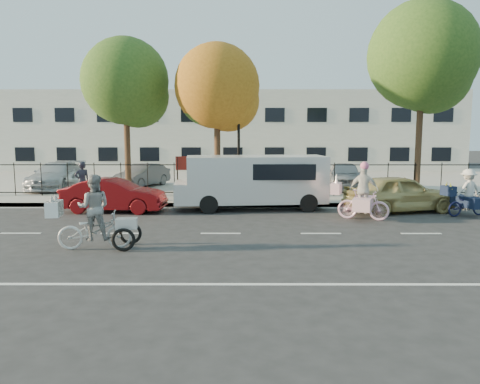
{
  "coord_description": "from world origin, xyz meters",
  "views": [
    {
      "loc": [
        0.62,
        -13.71,
        3.04
      ],
      "look_at": [
        0.58,
        1.2,
        1.1
      ],
      "focal_mm": 35.0,
      "sensor_mm": 36.0,
      "label": 1
    }
  ],
  "objects_px": {
    "lamppost": "(239,130)",
    "lot_car_a": "(56,175)",
    "red_sedan": "(114,195)",
    "gold_sedan": "(399,193)",
    "bull_bike": "(467,197)",
    "lot_car_b": "(60,174)",
    "white_van": "(253,180)",
    "lot_car_d": "(345,176)",
    "lot_car_c": "(142,175)",
    "zebra_trike": "(95,220)",
    "pedestrian": "(82,181)",
    "unicorn_bike": "(362,198)"
  },
  "relations": [
    {
      "from": "pedestrian",
      "to": "lot_car_a",
      "type": "xyz_separation_m",
      "value": [
        -2.77,
        4.31,
        -0.16
      ]
    },
    {
      "from": "bull_bike",
      "to": "red_sedan",
      "type": "height_order",
      "value": "bull_bike"
    },
    {
      "from": "red_sedan",
      "to": "zebra_trike",
      "type": "bearing_deg",
      "value": -166.12
    },
    {
      "from": "white_van",
      "to": "lot_car_a",
      "type": "height_order",
      "value": "white_van"
    },
    {
      "from": "bull_bike",
      "to": "gold_sedan",
      "type": "height_order",
      "value": "bull_bike"
    },
    {
      "from": "white_van",
      "to": "pedestrian",
      "type": "xyz_separation_m",
      "value": [
        -7.06,
        1.02,
        -0.17
      ]
    },
    {
      "from": "red_sedan",
      "to": "lot_car_b",
      "type": "distance_m",
      "value": 8.33
    },
    {
      "from": "white_van",
      "to": "lot_car_d",
      "type": "height_order",
      "value": "white_van"
    },
    {
      "from": "zebra_trike",
      "to": "white_van",
      "type": "distance_m",
      "value": 7.65
    },
    {
      "from": "lot_car_b",
      "to": "bull_bike",
      "type": "bearing_deg",
      "value": -43.31
    },
    {
      "from": "unicorn_bike",
      "to": "lot_car_d",
      "type": "xyz_separation_m",
      "value": [
        1.01,
        7.43,
        0.09
      ]
    },
    {
      "from": "pedestrian",
      "to": "lot_car_b",
      "type": "xyz_separation_m",
      "value": [
        -2.94,
        5.15,
        -0.18
      ]
    },
    {
      "from": "zebra_trike",
      "to": "white_van",
      "type": "xyz_separation_m",
      "value": [
        4.26,
        6.34,
        0.4
      ]
    },
    {
      "from": "bull_bike",
      "to": "lot_car_d",
      "type": "distance_m",
      "value": 7.32
    },
    {
      "from": "gold_sedan",
      "to": "pedestrian",
      "type": "height_order",
      "value": "pedestrian"
    },
    {
      "from": "unicorn_bike",
      "to": "bull_bike",
      "type": "height_order",
      "value": "unicorn_bike"
    },
    {
      "from": "lamppost",
      "to": "zebra_trike",
      "type": "bearing_deg",
      "value": -113.06
    },
    {
      "from": "pedestrian",
      "to": "lot_car_c",
      "type": "distance_m",
      "value": 5.31
    },
    {
      "from": "unicorn_bike",
      "to": "gold_sedan",
      "type": "xyz_separation_m",
      "value": [
        1.8,
        1.56,
        -0.03
      ]
    },
    {
      "from": "zebra_trike",
      "to": "white_van",
      "type": "height_order",
      "value": "white_van"
    },
    {
      "from": "lamppost",
      "to": "lot_car_a",
      "type": "xyz_separation_m",
      "value": [
        -9.26,
        3.03,
        -2.29
      ]
    },
    {
      "from": "bull_bike",
      "to": "pedestrian",
      "type": "height_order",
      "value": "pedestrian"
    },
    {
      "from": "lamppost",
      "to": "lot_car_a",
      "type": "height_order",
      "value": "lamppost"
    },
    {
      "from": "pedestrian",
      "to": "lot_car_a",
      "type": "distance_m",
      "value": 5.13
    },
    {
      "from": "unicorn_bike",
      "to": "bull_bike",
      "type": "bearing_deg",
      "value": -58.54
    },
    {
      "from": "lamppost",
      "to": "white_van",
      "type": "height_order",
      "value": "lamppost"
    },
    {
      "from": "lot_car_a",
      "to": "lot_car_b",
      "type": "relative_size",
      "value": 0.98
    },
    {
      "from": "zebra_trike",
      "to": "bull_bike",
      "type": "xyz_separation_m",
      "value": [
        11.92,
        4.8,
        -0.07
      ]
    },
    {
      "from": "lamppost",
      "to": "lot_car_d",
      "type": "relative_size",
      "value": 1.08
    },
    {
      "from": "lot_car_a",
      "to": "unicorn_bike",
      "type": "bearing_deg",
      "value": -30.33
    },
    {
      "from": "lot_car_c",
      "to": "lamppost",
      "type": "bearing_deg",
      "value": -15.51
    },
    {
      "from": "lamppost",
      "to": "lot_car_c",
      "type": "height_order",
      "value": "lamppost"
    },
    {
      "from": "zebra_trike",
      "to": "gold_sedan",
      "type": "height_order",
      "value": "zebra_trike"
    },
    {
      "from": "red_sedan",
      "to": "gold_sedan",
      "type": "distance_m",
      "value": 10.8
    },
    {
      "from": "gold_sedan",
      "to": "white_van",
      "type": "bearing_deg",
      "value": 67.9
    },
    {
      "from": "lot_car_b",
      "to": "red_sedan",
      "type": "bearing_deg",
      "value": -75.27
    },
    {
      "from": "zebra_trike",
      "to": "lot_car_a",
      "type": "distance_m",
      "value": 12.94
    },
    {
      "from": "pedestrian",
      "to": "lot_car_d",
      "type": "bearing_deg",
      "value": 170.61
    },
    {
      "from": "zebra_trike",
      "to": "unicorn_bike",
      "type": "xyz_separation_m",
      "value": [
        7.97,
        4.08,
        -0.01
      ]
    },
    {
      "from": "gold_sedan",
      "to": "bull_bike",
      "type": "bearing_deg",
      "value": -126.19
    },
    {
      "from": "gold_sedan",
      "to": "lot_car_a",
      "type": "height_order",
      "value": "lot_car_a"
    },
    {
      "from": "white_van",
      "to": "red_sedan",
      "type": "distance_m",
      "value": 5.36
    },
    {
      "from": "zebra_trike",
      "to": "pedestrian",
      "type": "xyz_separation_m",
      "value": [
        -2.8,
        7.36,
        0.23
      ]
    },
    {
      "from": "lot_car_d",
      "to": "white_van",
      "type": "bearing_deg",
      "value": -123.95
    },
    {
      "from": "zebra_trike",
      "to": "gold_sedan",
      "type": "bearing_deg",
      "value": -67.8
    },
    {
      "from": "bull_bike",
      "to": "lot_car_b",
      "type": "xyz_separation_m",
      "value": [
        -17.67,
        7.71,
        0.12
      ]
    },
    {
      "from": "lot_car_a",
      "to": "lot_car_b",
      "type": "bearing_deg",
      "value": 100.16
    },
    {
      "from": "lamppost",
      "to": "white_van",
      "type": "distance_m",
      "value": 3.08
    },
    {
      "from": "gold_sedan",
      "to": "lot_car_a",
      "type": "relative_size",
      "value": 0.91
    },
    {
      "from": "red_sedan",
      "to": "lot_car_c",
      "type": "bearing_deg",
      "value": 6.57
    }
  ]
}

